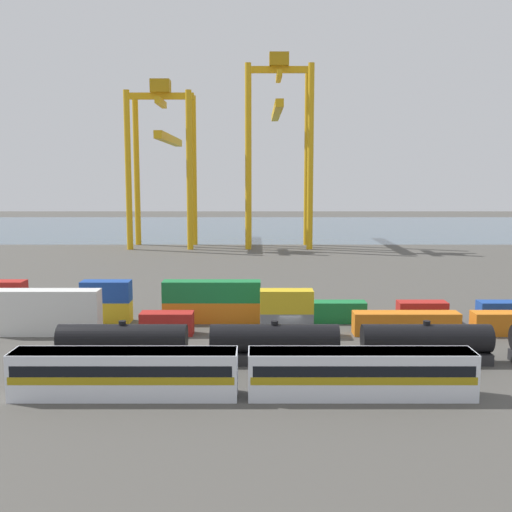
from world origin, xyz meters
TOP-DOWN VIEW (x-y plane):
  - ground_plane at (0.00, 40.00)m, footprint 420.00×420.00m
  - harbour_water at (0.00, 148.99)m, footprint 400.00×110.00m
  - passenger_train at (-4.96, -19.33)m, footprint 37.84×3.14m
  - freight_tank_row at (5.27, -10.07)m, footprint 56.58×2.72m
  - shipping_container_0 at (-27.79, 0.73)m, footprint 12.10×2.44m
  - shipping_container_1 at (-27.79, 0.73)m, footprint 12.10×2.44m
  - shipping_container_2 at (-14.09, 0.73)m, footprint 6.04×2.44m
  - shipping_container_3 at (-0.39, 0.73)m, footprint 6.04×2.44m
  - shipping_container_4 at (-0.39, 0.73)m, footprint 6.04×2.44m
  - shipping_container_5 at (13.32, 0.73)m, footprint 12.10×2.44m
  - shipping_container_13 at (-22.45, 6.79)m, footprint 6.04×2.44m
  - shipping_container_14 at (-22.45, 6.79)m, footprint 6.04×2.44m
  - shipping_container_15 at (-9.37, 6.79)m, footprint 12.10×2.44m
  - shipping_container_16 at (-9.37, 6.79)m, footprint 12.10×2.44m
  - shipping_container_17 at (3.71, 6.79)m, footprint 12.10×2.44m
  - shipping_container_18 at (16.80, 6.79)m, footprint 6.04×2.44m
  - gantry_crane_west at (-27.66, 92.34)m, footprint 16.57×40.98m
  - gantry_crane_central at (1.83, 91.79)m, footprint 16.84×39.27m

SIDE VIEW (x-z plane):
  - ground_plane at x=0.00m, z-range 0.00..0.00m
  - harbour_water at x=0.00m, z-range 0.00..0.01m
  - shipping_container_0 at x=-27.79m, z-range 0.00..2.60m
  - shipping_container_2 at x=-14.09m, z-range 0.00..2.60m
  - shipping_container_3 at x=-0.39m, z-range 0.00..2.60m
  - shipping_container_5 at x=13.32m, z-range 0.00..2.60m
  - shipping_container_13 at x=-22.45m, z-range 0.00..2.60m
  - shipping_container_15 at x=-9.37m, z-range 0.00..2.60m
  - shipping_container_17 at x=3.71m, z-range 0.00..2.60m
  - shipping_container_18 at x=16.80m, z-range 0.00..2.60m
  - freight_tank_row at x=5.27m, z-range -0.14..4.03m
  - passenger_train at x=-4.96m, z-range 0.19..4.09m
  - shipping_container_1 at x=-27.79m, z-range 2.60..5.20m
  - shipping_container_4 at x=-0.39m, z-range 2.60..5.20m
  - shipping_container_14 at x=-22.45m, z-range 2.60..5.20m
  - shipping_container_16 at x=-9.37m, z-range 2.60..5.20m
  - gantry_crane_west at x=-27.66m, z-range 4.30..46.18m
  - gantry_crane_central at x=1.83m, z-range 5.30..53.57m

